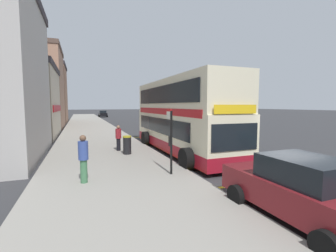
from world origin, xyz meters
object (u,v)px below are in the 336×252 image
object	(u,v)px
parked_car_black_across	(103,114)
pedestrian_further_back	(83,157)
double_decker_bus	(180,119)
litter_bin	(127,145)
parked_car_maroon_distant	(302,190)
pedestrian_waiting_near_sign	(118,137)
bus_stop_sign	(171,136)

from	to	relation	value
parked_car_black_across	pedestrian_further_back	distance (m)	51.03
parked_car_black_across	pedestrian_further_back	size ratio (longest dim) A/B	2.47
double_decker_bus	litter_bin	distance (m)	3.63
parked_car_maroon_distant	pedestrian_waiting_near_sign	size ratio (longest dim) A/B	2.74
pedestrian_further_back	double_decker_bus	bearing A→B (deg)	38.26
litter_bin	double_decker_bus	bearing A→B (deg)	3.19
double_decker_bus	pedestrian_waiting_near_sign	xyz separation A→B (m)	(-3.64, 0.97, -1.10)
parked_car_black_across	parked_car_maroon_distant	xyz separation A→B (m)	(-0.32, -55.30, 0.00)
litter_bin	parked_car_black_across	bearing A→B (deg)	86.38
parked_car_maroon_distant	pedestrian_waiting_near_sign	distance (m)	10.44
pedestrian_waiting_near_sign	pedestrian_further_back	distance (m)	5.85
double_decker_bus	pedestrian_waiting_near_sign	distance (m)	3.93
pedestrian_waiting_near_sign	litter_bin	bearing A→B (deg)	-75.31
pedestrian_waiting_near_sign	litter_bin	size ratio (longest dim) A/B	1.49
litter_bin	pedestrian_further_back	bearing A→B (deg)	-118.77
parked_car_maroon_distant	pedestrian_further_back	xyz separation A→B (m)	(-4.99, 4.55, 0.27)
parked_car_black_across	litter_bin	xyz separation A→B (m)	(-2.94, -46.43, -0.14)
parked_car_black_across	pedestrian_further_back	bearing A→B (deg)	-97.15
pedestrian_further_back	litter_bin	distance (m)	4.94
double_decker_bus	parked_car_black_across	world-z (taller)	double_decker_bus
double_decker_bus	bus_stop_sign	bearing A→B (deg)	-118.12
bus_stop_sign	litter_bin	world-z (taller)	bus_stop_sign
pedestrian_further_back	litter_bin	bearing A→B (deg)	61.23
double_decker_bus	parked_car_maroon_distant	bearing A→B (deg)	-94.57
pedestrian_waiting_near_sign	parked_car_black_across	bearing A→B (deg)	85.91
double_decker_bus	pedestrian_further_back	bearing A→B (deg)	-141.74
bus_stop_sign	litter_bin	bearing A→B (deg)	101.57
double_decker_bus	parked_car_maroon_distant	xyz separation A→B (m)	(-0.72, -9.06, -1.26)
double_decker_bus	parked_car_maroon_distant	distance (m)	9.17
parked_car_black_across	pedestrian_waiting_near_sign	bearing A→B (deg)	-95.27
double_decker_bus	parked_car_maroon_distant	size ratio (longest dim) A/B	2.58
double_decker_bus	parked_car_black_across	distance (m)	46.27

